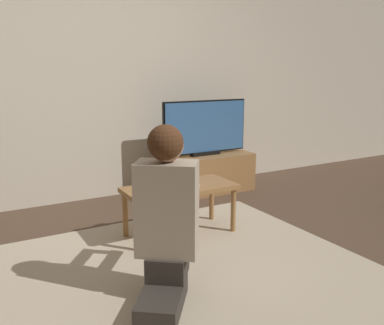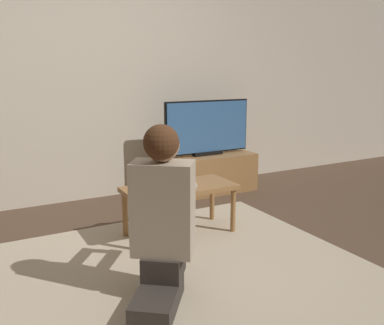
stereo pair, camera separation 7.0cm
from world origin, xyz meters
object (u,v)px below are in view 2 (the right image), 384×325
object	(u,v)px
tv	(207,128)
person_kneeling	(162,214)
coffee_table	(180,192)
table_lamp	(170,174)

from	to	relation	value
tv	person_kneeling	size ratio (longest dim) A/B	0.98
coffee_table	tv	bearing A→B (deg)	49.67
tv	person_kneeling	xyz separation A→B (m)	(-1.32, -1.75, -0.19)
coffee_table	table_lamp	world-z (taller)	table_lamp
person_kneeling	table_lamp	xyz separation A→B (m)	(0.43, 0.79, 0.00)
tv	coffee_table	distance (m)	1.30
tv	coffee_table	xyz separation A→B (m)	(-0.81, -0.96, -0.34)
coffee_table	person_kneeling	distance (m)	0.95
table_lamp	person_kneeling	bearing A→B (deg)	-118.25
coffee_table	person_kneeling	bearing A→B (deg)	-122.63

